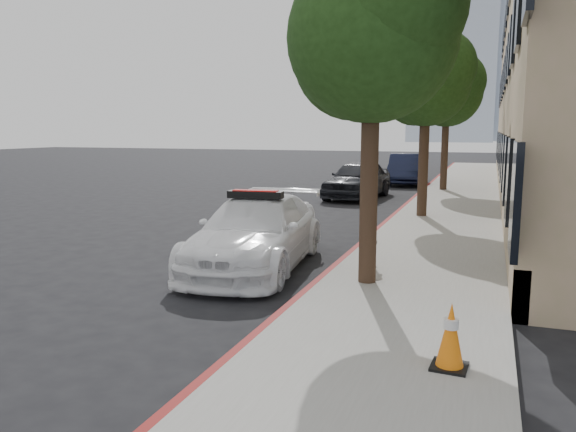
% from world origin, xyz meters
% --- Properties ---
extents(ground, '(120.00, 120.00, 0.00)m').
position_xyz_m(ground, '(0.00, 0.00, 0.00)').
color(ground, black).
rests_on(ground, ground).
extents(sidewalk, '(3.20, 50.00, 0.15)m').
position_xyz_m(sidewalk, '(3.60, 10.00, 0.07)').
color(sidewalk, gray).
rests_on(sidewalk, ground).
extents(curb_strip, '(0.12, 50.00, 0.15)m').
position_xyz_m(curb_strip, '(2.06, 10.00, 0.07)').
color(curb_strip, maroon).
rests_on(curb_strip, ground).
extents(tower_left, '(18.00, 14.00, 60.00)m').
position_xyz_m(tower_left, '(-4.00, 120.00, 30.00)').
color(tower_left, '#9EA8B7').
rests_on(tower_left, ground).
extents(tower_right, '(14.00, 14.00, 44.00)m').
position_xyz_m(tower_right, '(9.00, 135.00, 22.00)').
color(tower_right, '#9EA8B7').
rests_on(tower_right, ground).
extents(tree_near, '(2.92, 2.82, 5.62)m').
position_xyz_m(tree_near, '(2.93, -2.01, 4.27)').
color(tree_near, black).
rests_on(tree_near, sidewalk).
extents(tree_mid, '(2.77, 2.64, 5.43)m').
position_xyz_m(tree_mid, '(2.93, 5.99, 4.16)').
color(tree_mid, black).
rests_on(tree_mid, sidewalk).
extents(tree_far, '(3.10, 3.00, 5.81)m').
position_xyz_m(tree_far, '(2.93, 13.99, 4.39)').
color(tree_far, black).
rests_on(tree_far, sidewalk).
extents(police_car, '(2.48, 5.08, 1.57)m').
position_xyz_m(police_car, '(0.46, -1.17, 0.71)').
color(police_car, white).
rests_on(police_car, ground).
extents(parked_car_mid, '(2.27, 4.64, 1.53)m').
position_xyz_m(parked_car_mid, '(-0.21, 10.84, 0.76)').
color(parked_car_mid, black).
rests_on(parked_car_mid, ground).
extents(parked_car_far, '(2.08, 4.76, 1.52)m').
position_xyz_m(parked_car_far, '(0.76, 17.51, 0.76)').
color(parked_car_far, '#141832').
rests_on(parked_car_far, ground).
extents(fire_hydrant, '(0.33, 0.30, 0.78)m').
position_xyz_m(fire_hydrant, '(2.68, -0.85, 0.53)').
color(fire_hydrant, silver).
rests_on(fire_hydrant, sidewalk).
extents(traffic_cone, '(0.42, 0.42, 0.75)m').
position_xyz_m(traffic_cone, '(4.50, -5.21, 0.52)').
color(traffic_cone, black).
rests_on(traffic_cone, sidewalk).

